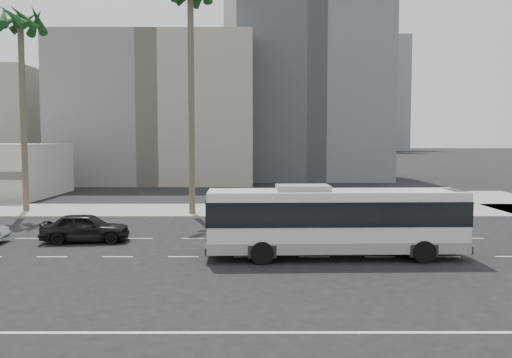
{
  "coord_description": "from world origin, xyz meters",
  "views": [
    {
      "loc": [
        0.28,
        -23.64,
        5.32
      ],
      "look_at": [
        0.33,
        4.0,
        3.29
      ],
      "focal_mm": 36.82,
      "sensor_mm": 36.0,
      "label": 1
    }
  ],
  "objects": [
    {
      "name": "ground",
      "position": [
        0.0,
        0.0,
        0.0
      ],
      "size": [
        700.0,
        700.0,
        0.0
      ],
      "primitive_type": "plane",
      "color": "black",
      "rests_on": "ground"
    },
    {
      "name": "sidewalk_north",
      "position": [
        0.0,
        15.5,
        0.07
      ],
      "size": [
        120.0,
        7.0,
        0.15
      ],
      "primitive_type": "cube",
      "color": "gray",
      "rests_on": "ground"
    },
    {
      "name": "midrise_beige_west",
      "position": [
        -12.0,
        45.0,
        9.0
      ],
      "size": [
        24.0,
        18.0,
        18.0
      ],
      "primitive_type": "cube",
      "color": "gray",
      "rests_on": "ground"
    },
    {
      "name": "midrise_gray_center",
      "position": [
        8.0,
        52.0,
        13.0
      ],
      "size": [
        20.0,
        20.0,
        26.0
      ],
      "primitive_type": "cube",
      "color": "#4D4F53",
      "rests_on": "ground"
    },
    {
      "name": "civic_tower",
      "position": [
        -2.0,
        250.0,
        38.83
      ],
      "size": [
        42.0,
        42.0,
        129.0
      ],
      "color": "beige",
      "rests_on": "ground"
    },
    {
      "name": "highrise_right",
      "position": [
        45.0,
        230.0,
        35.0
      ],
      "size": [
        26.0,
        26.0,
        70.0
      ],
      "primitive_type": "cube",
      "color": "slate",
      "rests_on": "ground"
    },
    {
      "name": "highrise_far",
      "position": [
        70.0,
        260.0,
        30.0
      ],
      "size": [
        22.0,
        22.0,
        60.0
      ],
      "primitive_type": "cube",
      "color": "slate",
      "rests_on": "ground"
    },
    {
      "name": "city_bus",
      "position": [
        3.92,
        -0.08,
        1.74
      ],
      "size": [
        11.61,
        2.9,
        3.32
      ],
      "rotation": [
        0.0,
        0.0,
        0.03
      ],
      "color": "silver",
      "rests_on": "ground"
    },
    {
      "name": "car_a",
      "position": [
        -8.61,
        3.58,
        0.77
      ],
      "size": [
        2.25,
        4.66,
        1.53
      ],
      "primitive_type": "imported",
      "rotation": [
        0.0,
        0.0,
        1.67
      ],
      "color": "black",
      "rests_on": "ground"
    },
    {
      "name": "palm_mid",
      "position": [
        -16.61,
        14.8,
        13.55
      ],
      "size": [
        4.87,
        4.87,
        15.06
      ],
      "rotation": [
        0.0,
        0.0,
        -0.03
      ],
      "color": "brown",
      "rests_on": "ground"
    }
  ]
}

